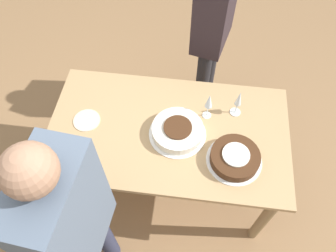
{
  "coord_description": "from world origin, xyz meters",
  "views": [
    {
      "loc": [
        0.14,
        -1.09,
        2.49
      ],
      "look_at": [
        0.0,
        0.0,
        0.81
      ],
      "focal_mm": 35.0,
      "sensor_mm": 36.0,
      "label": 1
    }
  ],
  "objects_px": {
    "cake_front_chocolate": "(235,158)",
    "wine_glass_far": "(209,102)",
    "cake_center_white": "(178,131)",
    "person_watching": "(214,19)",
    "person_cutting": "(74,225)",
    "wine_glass_near": "(239,100)"
  },
  "relations": [
    {
      "from": "cake_center_white",
      "to": "cake_front_chocolate",
      "type": "bearing_deg",
      "value": -22.08
    },
    {
      "from": "cake_center_white",
      "to": "person_watching",
      "type": "height_order",
      "value": "person_watching"
    },
    {
      "from": "wine_glass_far",
      "to": "person_cutting",
      "type": "bearing_deg",
      "value": -123.65
    },
    {
      "from": "wine_glass_near",
      "to": "person_watching",
      "type": "relative_size",
      "value": 0.13
    },
    {
      "from": "cake_center_white",
      "to": "cake_front_chocolate",
      "type": "xyz_separation_m",
      "value": [
        0.35,
        -0.14,
        -0.0
      ]
    },
    {
      "from": "wine_glass_far",
      "to": "person_watching",
      "type": "xyz_separation_m",
      "value": [
        -0.01,
        0.68,
        0.07
      ]
    },
    {
      "from": "cake_center_white",
      "to": "person_cutting",
      "type": "xyz_separation_m",
      "value": [
        -0.4,
        -0.7,
        0.22
      ]
    },
    {
      "from": "wine_glass_near",
      "to": "person_cutting",
      "type": "height_order",
      "value": "person_cutting"
    },
    {
      "from": "person_cutting",
      "to": "cake_front_chocolate",
      "type": "bearing_deg",
      "value": -48.32
    },
    {
      "from": "cake_center_white",
      "to": "person_cutting",
      "type": "relative_size",
      "value": 0.21
    },
    {
      "from": "cake_center_white",
      "to": "wine_glass_far",
      "type": "xyz_separation_m",
      "value": [
        0.17,
        0.16,
        0.11
      ]
    },
    {
      "from": "cake_center_white",
      "to": "person_watching",
      "type": "relative_size",
      "value": 0.22
    },
    {
      "from": "cake_front_chocolate",
      "to": "wine_glass_far",
      "type": "height_order",
      "value": "wine_glass_far"
    },
    {
      "from": "cake_center_white",
      "to": "wine_glass_near",
      "type": "distance_m",
      "value": 0.42
    },
    {
      "from": "cake_center_white",
      "to": "person_watching",
      "type": "xyz_separation_m",
      "value": [
        0.16,
        0.84,
        0.18
      ]
    },
    {
      "from": "person_cutting",
      "to": "wine_glass_far",
      "type": "bearing_deg",
      "value": -28.31
    },
    {
      "from": "cake_center_white",
      "to": "wine_glass_near",
      "type": "relative_size",
      "value": 1.71
    },
    {
      "from": "wine_glass_near",
      "to": "wine_glass_far",
      "type": "xyz_separation_m",
      "value": [
        -0.18,
        -0.05,
        0.01
      ]
    },
    {
      "from": "cake_center_white",
      "to": "wine_glass_far",
      "type": "height_order",
      "value": "wine_glass_far"
    },
    {
      "from": "cake_front_chocolate",
      "to": "wine_glass_near",
      "type": "xyz_separation_m",
      "value": [
        0.0,
        0.35,
        0.1
      ]
    },
    {
      "from": "person_cutting",
      "to": "person_watching",
      "type": "xyz_separation_m",
      "value": [
        0.56,
        1.54,
        -0.04
      ]
    },
    {
      "from": "wine_glass_near",
      "to": "cake_front_chocolate",
      "type": "bearing_deg",
      "value": -90.33
    }
  ]
}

